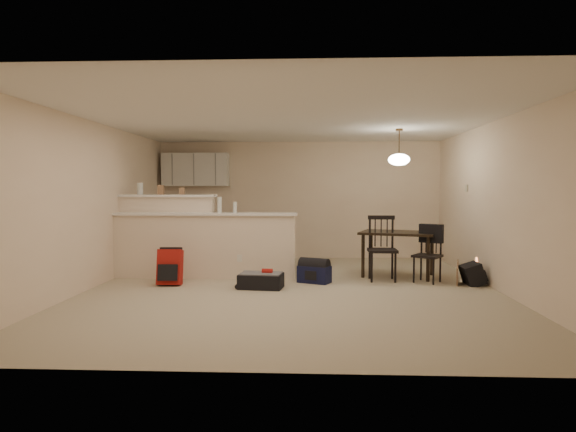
# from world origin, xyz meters

# --- Properties ---
(room) EXTENTS (7.00, 7.02, 2.50)m
(room) POSITION_xyz_m (0.00, 0.00, 1.25)
(room) COLOR #B5A88B
(room) RESTS_ON ground
(breakfast_bar) EXTENTS (3.08, 0.58, 1.39)m
(breakfast_bar) POSITION_xyz_m (-1.76, 0.98, 0.61)
(breakfast_bar) COLOR beige
(breakfast_bar) RESTS_ON ground
(upper_cabinets) EXTENTS (1.40, 0.34, 0.70)m
(upper_cabinets) POSITION_xyz_m (-2.20, 3.32, 1.90)
(upper_cabinets) COLOR white
(upper_cabinets) RESTS_ON room
(kitchen_counter) EXTENTS (1.80, 0.60, 0.90)m
(kitchen_counter) POSITION_xyz_m (-2.00, 3.19, 0.45)
(kitchen_counter) COLOR white
(kitchen_counter) RESTS_ON ground
(thermostat) EXTENTS (0.02, 0.12, 0.12)m
(thermostat) POSITION_xyz_m (2.98, 1.55, 1.50)
(thermostat) COLOR beige
(thermostat) RESTS_ON room
(jar) EXTENTS (0.10, 0.10, 0.20)m
(jar) POSITION_xyz_m (-2.66, 1.12, 1.49)
(jar) COLOR silver
(jar) RESTS_ON breakfast_bar
(cereal_box) EXTENTS (0.10, 0.07, 0.16)m
(cereal_box) POSITION_xyz_m (-2.30, 1.12, 1.47)
(cereal_box) COLOR #98704E
(cereal_box) RESTS_ON breakfast_bar
(small_box) EXTENTS (0.08, 0.06, 0.12)m
(small_box) POSITION_xyz_m (-1.93, 1.12, 1.45)
(small_box) COLOR #98704E
(small_box) RESTS_ON breakfast_bar
(bottle_a) EXTENTS (0.07, 0.07, 0.26)m
(bottle_a) POSITION_xyz_m (-1.25, 0.90, 1.22)
(bottle_a) COLOR silver
(bottle_a) RESTS_ON breakfast_bar
(bottle_b) EXTENTS (0.06, 0.06, 0.18)m
(bottle_b) POSITION_xyz_m (-0.99, 0.90, 1.18)
(bottle_b) COLOR silver
(bottle_b) RESTS_ON breakfast_bar
(dining_table) EXTENTS (1.41, 1.16, 0.76)m
(dining_table) POSITION_xyz_m (1.75, 1.18, 0.67)
(dining_table) COLOR black
(dining_table) RESTS_ON ground
(pendant_lamp) EXTENTS (0.36, 0.36, 0.62)m
(pendant_lamp) POSITION_xyz_m (1.75, 1.18, 1.99)
(pendant_lamp) COLOR brown
(pendant_lamp) RESTS_ON room
(dining_chair_near) EXTENTS (0.47, 0.44, 1.05)m
(dining_chair_near) POSITION_xyz_m (1.43, 0.76, 0.52)
(dining_chair_near) COLOR black
(dining_chair_near) RESTS_ON ground
(dining_chair_far) EXTENTS (0.54, 0.53, 0.90)m
(dining_chair_far) POSITION_xyz_m (2.12, 0.63, 0.45)
(dining_chair_far) COLOR black
(dining_chair_far) RESTS_ON ground
(suitcase) EXTENTS (0.69, 0.49, 0.22)m
(suitcase) POSITION_xyz_m (-0.47, 0.04, 0.11)
(suitcase) COLOR black
(suitcase) RESTS_ON ground
(red_backpack) EXTENTS (0.37, 0.24, 0.55)m
(red_backpack) POSITION_xyz_m (-1.91, 0.24, 0.27)
(red_backpack) COLOR #AB1813
(red_backpack) RESTS_ON ground
(navy_duffel) EXTENTS (0.56, 0.45, 0.27)m
(navy_duffel) POSITION_xyz_m (0.33, 0.53, 0.13)
(navy_duffel) COLOR #101434
(navy_duffel) RESTS_ON ground
(black_daypack) EXTENTS (0.27, 0.38, 0.33)m
(black_daypack) POSITION_xyz_m (2.77, 0.44, 0.16)
(black_daypack) COLOR black
(black_daypack) RESTS_ON ground
(cardboard_sheet) EXTENTS (0.15, 0.42, 0.33)m
(cardboard_sheet) POSITION_xyz_m (2.56, 0.49, 0.16)
(cardboard_sheet) COLOR #98704E
(cardboard_sheet) RESTS_ON ground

